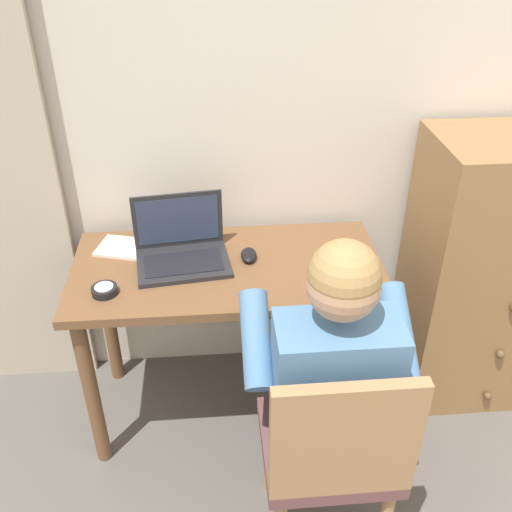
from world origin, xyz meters
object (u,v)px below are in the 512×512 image
computer_mouse (249,255)px  chair (333,450)px  dresser (489,273)px  desk_clock (104,290)px  desk (228,291)px  laptop (181,248)px  person_seated (326,365)px  notebook_pad (125,248)px

computer_mouse → chair: bearing=-70.3°
dresser → desk_clock: dresser is taller
chair → computer_mouse: 0.78m
dresser → desk: bearing=-175.7°
chair → laptop: laptop is taller
dresser → desk_clock: size_ratio=13.13×
desk_clock → dresser: bearing=8.4°
person_seated → desk: bearing=121.5°
chair → notebook_pad: 1.09m
notebook_pad → person_seated: bearing=-26.6°
chair → computer_mouse: bearing=106.6°
desk → laptop: 0.25m
dresser → person_seated: 0.97m
person_seated → laptop: (-0.46, 0.53, 0.13)m
desk → chair: chair is taller
desk → laptop: bearing=162.3°
desk → desk_clock: 0.47m
chair → notebook_pad: (-0.68, 0.80, 0.27)m
desk_clock → person_seated: bearing=-24.6°
person_seated → desk_clock: size_ratio=13.14×
computer_mouse → desk_clock: 0.55m
dresser → notebook_pad: dresser is taller
desk_clock → notebook_pad: bearing=82.1°
laptop → notebook_pad: bearing=157.3°
laptop → computer_mouse: (0.25, -0.01, -0.04)m
desk → dresser: 1.09m
person_seated → laptop: person_seated is taller
dresser → notebook_pad: 1.49m
desk → desk_clock: bearing=-161.7°
desk → notebook_pad: bearing=159.4°
person_seated → desk_clock: bearing=155.4°
person_seated → laptop: size_ratio=3.22×
dresser → person_seated: bearing=-145.1°
person_seated → desk_clock: (-0.72, 0.33, 0.10)m
desk → notebook_pad: (-0.39, 0.15, 0.13)m
desk → desk_clock: size_ratio=12.92×
laptop → computer_mouse: laptop is taller
notebook_pad → desk_clock: bearing=-82.2°
desk → person_seated: size_ratio=0.98×
computer_mouse → desk_clock: computer_mouse is taller
laptop → person_seated: bearing=-49.0°
desk → dresser: (1.08, 0.08, -0.03)m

